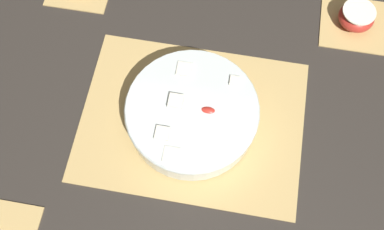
# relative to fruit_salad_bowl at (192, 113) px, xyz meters

# --- Properties ---
(ground_plane) EXTENTS (6.00, 6.00, 0.00)m
(ground_plane) POSITION_rel_fruit_salad_bowl_xyz_m (-0.00, -0.00, -0.04)
(ground_plane) COLOR #2D2823
(bamboo_mat_center) EXTENTS (0.46, 0.34, 0.01)m
(bamboo_mat_center) POSITION_rel_fruit_salad_bowl_xyz_m (-0.00, -0.00, -0.04)
(bamboo_mat_center) COLOR tan
(bamboo_mat_center) RESTS_ON ground_plane
(coaster_mat_near_left) EXTENTS (0.15, 0.15, 0.01)m
(coaster_mat_near_left) POSITION_rel_fruit_salad_bowl_xyz_m (-0.32, -0.30, -0.04)
(coaster_mat_near_left) COLOR tan
(coaster_mat_near_left) RESTS_ON ground_plane
(fruit_salad_bowl) EXTENTS (0.27, 0.27, 0.07)m
(fruit_salad_bowl) POSITION_rel_fruit_salad_bowl_xyz_m (0.00, 0.00, 0.00)
(fruit_salad_bowl) COLOR silver
(fruit_salad_bowl) RESTS_ON bamboo_mat_center
(apple_half) EXTENTS (0.08, 0.08, 0.04)m
(apple_half) POSITION_rel_fruit_salad_bowl_xyz_m (-0.32, -0.30, -0.01)
(apple_half) COLOR #B72D23
(apple_half) RESTS_ON coaster_mat_near_left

